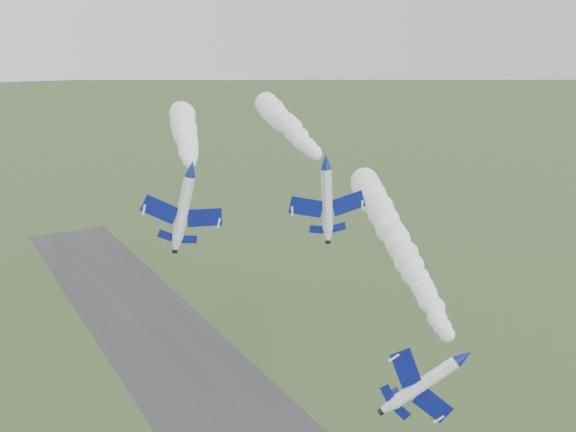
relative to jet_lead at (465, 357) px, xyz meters
name	(u,v)px	position (x,y,z in m)	size (l,w,h in m)	color
jet_lead	(465,357)	(0.00, 0.00, 0.00)	(7.00, 11.48, 8.20)	white
smoke_trail_jet_lead	(395,237)	(15.77, 31.01, 2.60)	(5.59, 64.44, 5.59)	white
jet_pair_left	(191,169)	(-17.71, 31.23, 16.80)	(10.22, 12.10, 3.67)	white
smoke_trail_jet_pair_left	(185,133)	(-7.88, 58.32, 17.29)	(4.96, 51.52, 4.96)	white
jet_pair_right	(326,161)	(2.81, 31.31, 15.81)	(11.33, 13.08, 3.34)	white
smoke_trail_jet_pair_right	(287,125)	(14.03, 61.73, 16.95)	(5.27, 58.13, 5.27)	white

